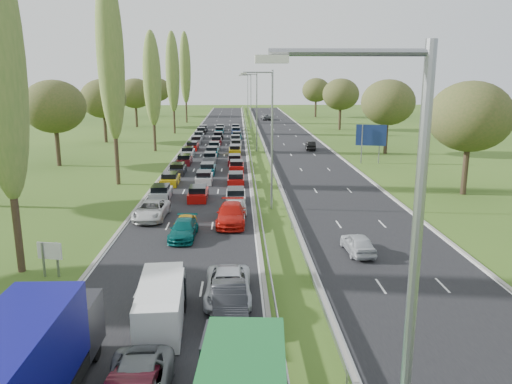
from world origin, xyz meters
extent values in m
plane|color=#2F4A17|center=(4.50, 80.00, 0.00)|extent=(260.00, 260.00, 0.00)
cube|color=black|center=(-2.25, 82.50, 0.00)|extent=(10.50, 215.00, 0.04)
cube|color=black|center=(11.25, 82.50, 0.00)|extent=(10.50, 215.00, 0.04)
cube|color=gray|center=(3.35, 82.50, 0.55)|extent=(0.06, 215.00, 0.32)
cube|color=gray|center=(5.65, 82.50, 0.55)|extent=(0.06, 215.00, 0.32)
cylinder|color=gray|center=(4.50, 43.00, 6.00)|extent=(0.18, 0.18, 12.00)
cylinder|color=gray|center=(4.50, 78.00, 6.00)|extent=(0.18, 0.18, 12.00)
cylinder|color=gray|center=(4.50, 113.00, 6.00)|extent=(0.18, 0.18, 12.00)
cylinder|color=gray|center=(4.50, 148.00, 6.00)|extent=(0.18, 0.18, 12.00)
cylinder|color=#2D2116|center=(-11.50, 29.00, 3.60)|extent=(0.44, 0.44, 7.20)
cylinder|color=#2D2116|center=(-11.50, 54.00, 3.96)|extent=(0.44, 0.44, 7.92)
ellipsoid|color=#567432|center=(-11.50, 54.00, 13.64)|extent=(2.80, 2.80, 17.60)
cylinder|color=#2D2116|center=(-11.50, 79.00, 3.24)|extent=(0.44, 0.44, 6.48)
ellipsoid|color=#567432|center=(-11.50, 79.00, 11.16)|extent=(2.80, 2.80, 14.40)
cylinder|color=#2D2116|center=(-11.50, 104.00, 3.60)|extent=(0.44, 0.44, 7.20)
ellipsoid|color=#567432|center=(-11.50, 104.00, 12.40)|extent=(2.80, 2.80, 16.00)
cylinder|color=#2D2116|center=(-11.50, 129.00, 3.96)|extent=(0.44, 0.44, 7.92)
ellipsoid|color=#567432|center=(-11.50, 129.00, 13.64)|extent=(2.80, 2.80, 17.60)
cylinder|color=#2D2116|center=(-22.00, 66.00, 2.42)|extent=(0.56, 0.56, 4.84)
ellipsoid|color=#38471E|center=(-22.00, 66.00, 7.70)|extent=(8.00, 8.00, 6.80)
cylinder|color=#2D2116|center=(-22.00, 90.00, 2.42)|extent=(0.56, 0.56, 4.84)
ellipsoid|color=#38471E|center=(-22.00, 90.00, 7.70)|extent=(8.00, 8.00, 6.80)
cylinder|color=#2D2116|center=(-22.00, 118.00, 2.42)|extent=(0.56, 0.56, 4.84)
ellipsoid|color=#38471E|center=(-22.00, 118.00, 7.70)|extent=(8.00, 8.00, 6.80)
cylinder|color=#2D2116|center=(-22.00, 150.00, 2.42)|extent=(0.56, 0.56, 4.84)
ellipsoid|color=#38471E|center=(-22.00, 150.00, 7.70)|extent=(8.00, 8.00, 6.80)
cylinder|color=#2D2116|center=(24.00, 48.00, 2.42)|extent=(0.56, 0.56, 4.84)
ellipsoid|color=#38471E|center=(24.00, 48.00, 7.70)|extent=(8.00, 8.00, 6.80)
cylinder|color=#2D2116|center=(24.00, 75.00, 2.42)|extent=(0.56, 0.56, 4.84)
ellipsoid|color=#38471E|center=(24.00, 75.00, 7.70)|extent=(8.00, 8.00, 6.80)
cylinder|color=#2D2116|center=(24.00, 110.00, 2.42)|extent=(0.56, 0.56, 4.84)
ellipsoid|color=#38471E|center=(24.00, 110.00, 7.70)|extent=(8.00, 8.00, 6.80)
cylinder|color=#2D2116|center=(24.00, 145.00, 2.42)|extent=(0.56, 0.56, 4.84)
ellipsoid|color=#38471E|center=(24.00, 145.00, 7.70)|extent=(8.00, 8.00, 6.80)
cube|color=#B2B7BC|center=(-5.85, 47.16, 0.44)|extent=(1.75, 4.00, 0.80)
cube|color=#BF990C|center=(-5.81, 53.56, 0.44)|extent=(1.75, 4.00, 0.80)
cube|color=black|center=(-5.69, 59.56, 0.44)|extent=(1.75, 4.00, 0.80)
cube|color=#590F14|center=(-5.59, 66.48, 0.44)|extent=(1.75, 4.00, 0.80)
cube|color=silver|center=(-5.85, 73.73, 0.44)|extent=(1.75, 4.00, 0.80)
cube|color=#A50C0A|center=(-5.74, 79.97, 0.44)|extent=(1.75, 4.00, 0.80)
cube|color=slate|center=(-5.71, 87.38, 0.44)|extent=(1.75, 4.00, 0.80)
cube|color=slate|center=(-5.80, 94.80, 0.44)|extent=(1.75, 4.00, 0.80)
cube|color=black|center=(-5.91, 102.81, 0.44)|extent=(1.75, 4.00, 0.80)
cube|color=black|center=(-5.86, 107.67, 0.44)|extent=(1.75, 4.00, 0.80)
cube|color=#A50C0A|center=(-2.26, 46.65, 0.44)|extent=(1.75, 4.00, 0.80)
cube|color=silver|center=(-2.18, 54.33, 0.44)|extent=(1.75, 4.00, 0.80)
cube|color=#053F4C|center=(-2.11, 59.69, 0.44)|extent=(1.75, 4.00, 0.80)
cube|color=slate|center=(-2.27, 68.39, 0.44)|extent=(1.75, 4.00, 0.80)
cube|color=#053F4C|center=(-2.27, 73.87, 0.44)|extent=(1.75, 4.00, 0.80)
cube|color=slate|center=(-2.22, 79.67, 0.44)|extent=(1.75, 4.00, 0.80)
cube|color=#590F14|center=(-2.17, 86.99, 0.44)|extent=(1.75, 4.00, 0.80)
cube|color=black|center=(-2.11, 94.31, 0.44)|extent=(1.75, 4.00, 0.80)
cube|color=#053F4C|center=(-2.23, 102.99, 0.44)|extent=(1.75, 4.00, 0.80)
cube|color=slate|center=(-2.23, 108.86, 0.44)|extent=(1.75, 4.00, 0.80)
cube|color=silver|center=(1.33, 45.58, 0.44)|extent=(1.75, 4.00, 0.80)
cube|color=#A50C0A|center=(1.31, 53.42, 0.44)|extent=(1.75, 4.00, 0.80)
cube|color=#A50C0A|center=(1.36, 61.35, 0.44)|extent=(1.75, 4.00, 0.80)
cube|color=#590F14|center=(1.10, 66.09, 0.44)|extent=(1.75, 4.00, 0.80)
cube|color=#BF990C|center=(1.08, 75.33, 0.44)|extent=(1.75, 4.00, 0.80)
cube|color=silver|center=(1.24, 82.16, 0.44)|extent=(1.75, 4.00, 0.80)
cube|color=slate|center=(1.14, 88.90, 0.44)|extent=(1.75, 4.00, 0.80)
cube|color=#053F4C|center=(1.33, 94.47, 0.44)|extent=(1.75, 4.00, 0.80)
cube|color=navy|center=(1.18, 102.71, 0.44)|extent=(1.75, 4.00, 0.80)
cube|color=#B2B7BC|center=(1.09, 109.15, 0.44)|extent=(1.75, 4.00, 0.80)
imported|color=silver|center=(-5.58, 40.17, 0.74)|extent=(2.68, 5.34, 1.45)
imported|color=#054E4C|center=(-2.42, 35.01, 0.67)|extent=(2.00, 4.55, 1.30)
imported|color=#CF970D|center=(-2.40, 36.16, 0.69)|extent=(1.58, 3.92, 1.33)
imported|color=black|center=(1.10, 22.66, 0.80)|extent=(1.91, 4.83, 1.56)
imported|color=silver|center=(1.00, 24.68, 0.74)|extent=(2.41, 5.18, 1.44)
imported|color=#B4120B|center=(1.01, 38.43, 0.82)|extent=(2.43, 5.58, 1.60)
imported|color=white|center=(1.24, 39.56, 0.81)|extent=(2.14, 4.76, 1.59)
imported|color=#ADB1B6|center=(9.46, 31.40, 0.70)|extent=(1.83, 4.05, 1.35)
imported|color=black|center=(13.17, 79.28, 0.71)|extent=(1.76, 4.26, 1.37)
imported|color=slate|center=(9.34, 136.24, 0.82)|extent=(3.01, 5.91, 1.60)
cube|color=#0B0B67|center=(-5.51, 14.45, 2.60)|extent=(2.60, 7.08, 2.76)
cube|color=black|center=(-5.51, 19.14, 1.57)|extent=(2.54, 2.29, 2.20)
cylinder|color=black|center=(-5.51, 19.08, 0.52)|extent=(2.19, 1.00, 1.00)
cube|color=black|center=(1.47, 16.20, 1.57)|extent=(2.33, 2.10, 2.20)
cube|color=silver|center=(-2.04, 21.64, 1.05)|extent=(1.96, 4.91, 1.96)
cube|color=black|center=(-2.04, 23.80, 0.95)|extent=(1.91, 0.79, 1.57)
cylinder|color=black|center=(-2.88, 23.21, 0.35)|extent=(0.25, 0.67, 0.67)
cylinder|color=black|center=(-1.21, 20.07, 0.35)|extent=(0.25, 0.67, 0.67)
cube|color=silver|center=(-2.14, 22.44, 1.05)|extent=(1.96, 4.91, 1.96)
cube|color=black|center=(-2.14, 24.60, 0.95)|extent=(1.91, 0.79, 1.57)
cylinder|color=black|center=(-2.97, 24.01, 0.35)|extent=(0.25, 0.67, 0.67)
cylinder|color=black|center=(-1.30, 20.86, 0.35)|extent=(0.25, 0.67, 0.67)
cylinder|color=gray|center=(-9.80, 28.11, 1.05)|extent=(0.16, 0.16, 2.10)
cylinder|color=gray|center=(-9.00, 28.11, 1.05)|extent=(0.16, 0.16, 2.10)
cube|color=silver|center=(-9.40, 28.11, 1.60)|extent=(1.49, 0.41, 1.00)
cylinder|color=gray|center=(18.20, 66.41, 2.60)|extent=(0.16, 0.16, 5.20)
cylinder|color=gray|center=(20.60, 66.41, 2.60)|extent=(0.16, 0.16, 5.20)
cube|color=navy|center=(19.40, 66.41, 3.80)|extent=(3.90, 1.07, 2.80)
camera|label=1|loc=(1.59, 0.33, 11.45)|focal=35.00mm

